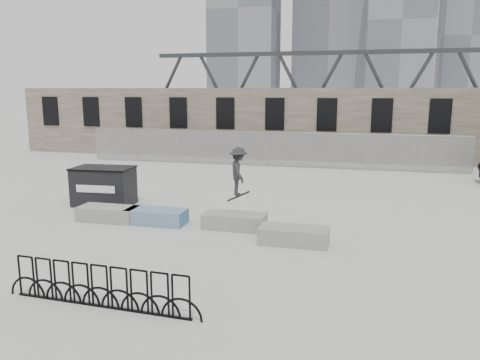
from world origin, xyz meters
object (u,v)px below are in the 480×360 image
planter_far_left (108,213)px  skateboarder (238,172)px  bike_rack (100,287)px  planter_center_right (235,220)px  dumpster (104,186)px  planter_center_left (156,216)px  planter_offset (294,235)px

planter_far_left → skateboarder: (4.42, 0.64, 1.51)m
bike_rack → skateboarder: bearing=79.0°
planter_far_left → planter_center_right: same height
dumpster → skateboarder: bearing=-16.9°
dumpster → skateboarder: skateboarder is taller
dumpster → bike_rack: dumpster is taller
planter_center_right → skateboarder: 1.59m
planter_center_left → planter_offset: 4.82m
planter_offset → dumpster: 8.27m
bike_rack → dumpster: bearing=119.5°
planter_offset → skateboarder: bearing=143.1°
planter_offset → bike_rack: 5.98m
planter_center_right → planter_far_left: bearing=-177.9°
planter_center_left → skateboarder: size_ratio=1.11×
planter_offset → bike_rack: (-3.31, -4.98, 0.17)m
planter_center_right → bike_rack: (-1.26, -6.03, 0.17)m
planter_offset → dumpster: bearing=159.7°
planter_offset → skateboarder: size_ratio=1.11×
planter_center_right → dumpster: size_ratio=0.86×
skateboarder → planter_center_left: bearing=78.2°
planter_far_left → bike_rack: bearing=-61.7°
skateboarder → bike_rack: bearing=144.8°
planter_center_right → planter_center_left: bearing=-177.7°
bike_rack → skateboarder: 6.77m
planter_far_left → planter_center_right: (4.41, 0.16, 0.00)m
planter_far_left → planter_offset: size_ratio=1.00×
planter_center_right → bike_rack: 6.16m
planter_far_left → skateboarder: skateboarder is taller
planter_center_right → bike_rack: bike_rack is taller
skateboarder → planter_center_right: bearing=155.2°
planter_offset → bike_rack: size_ratio=0.45×
planter_center_right → bike_rack: size_ratio=0.45×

